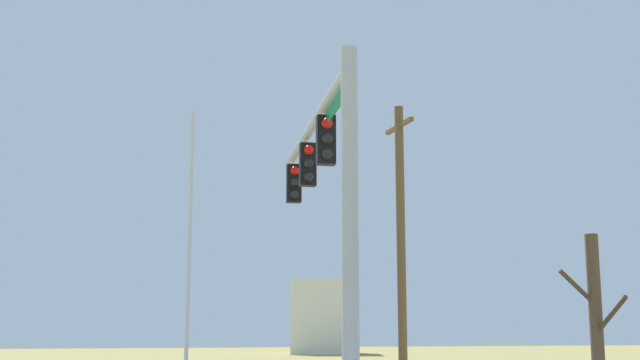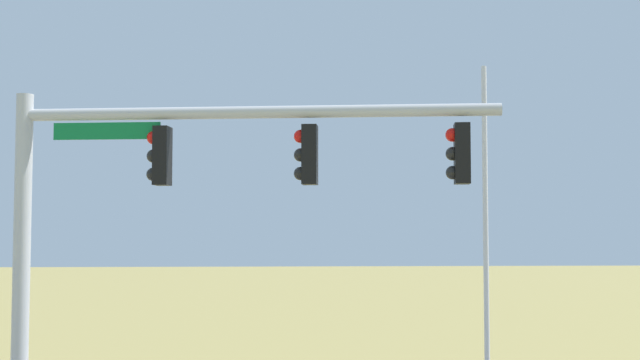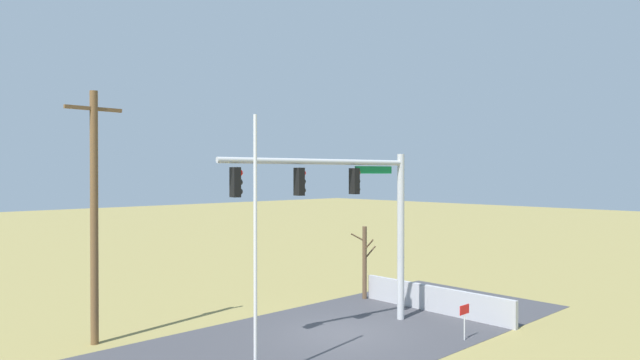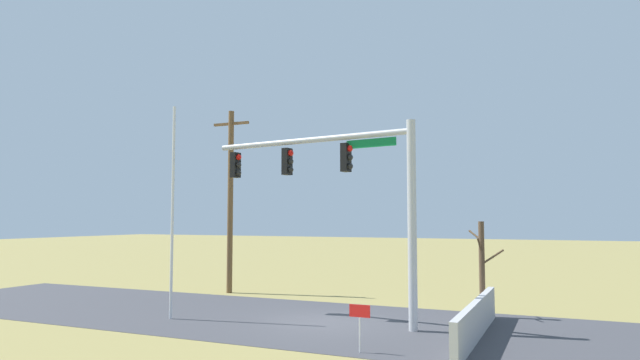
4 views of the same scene
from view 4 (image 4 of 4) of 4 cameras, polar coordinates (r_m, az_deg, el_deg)
name	(u,v)px [view 4 (image 4 of 4)]	position (r m, az deg, el deg)	size (l,w,h in m)	color
ground_plane	(324,322)	(18.77, 0.45, -14.57)	(160.00, 160.00, 0.00)	olive
road_surface	(223,314)	(20.67, -10.06, -13.52)	(28.00, 8.00, 0.01)	#3D3D42
sidewalk_corner	(446,334)	(17.33, 13.01, -15.34)	(6.00, 6.00, 0.01)	#B7B5AD
retaining_fence	(477,320)	(16.81, 15.98, -13.80)	(0.20, 7.18, 1.07)	#A8A8AD
signal_mast	(344,180)	(18.33, 2.50, -0.04)	(7.89, 1.37, 6.52)	#B2B5BA
flagpole	(172,211)	(19.70, -15.10, -3.17)	(0.10, 0.10, 7.36)	silver
utility_pole	(230,197)	(26.07, -9.31, -1.80)	(1.90, 0.26, 8.53)	brown
bare_tree	(482,267)	(20.28, 16.51, -8.69)	(1.27, 1.02, 3.33)	brown
open_sign	(360,317)	(14.52, 4.15, -14.03)	(0.56, 0.04, 1.22)	silver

